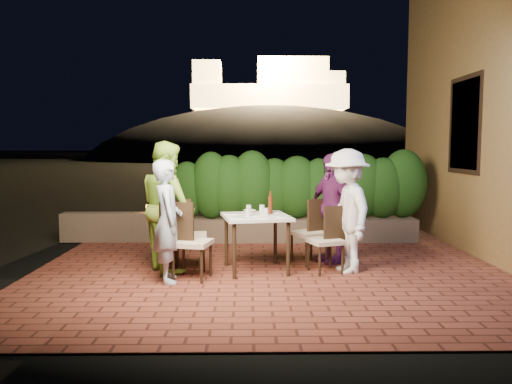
{
  "coord_description": "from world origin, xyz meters",
  "views": [
    {
      "loc": [
        -0.62,
        -6.39,
        1.66
      ],
      "look_at": [
        -0.53,
        0.25,
        1.05
      ],
      "focal_mm": 35.0,
      "sensor_mm": 36.0,
      "label": 1
    }
  ],
  "objects_px": {
    "chair_left_back": "(190,234)",
    "parapet_lamp": "(149,209)",
    "bowl": "(250,211)",
    "diner_purple": "(331,208)",
    "diner_green": "(168,206)",
    "chair_left_front": "(192,241)",
    "chair_right_front": "(325,239)",
    "beer_bottle": "(270,203)",
    "chair_right_back": "(309,232)",
    "diner_blue": "(168,221)",
    "dining_table": "(256,243)",
    "diner_white": "(347,211)"
  },
  "relations": [
    {
      "from": "chair_left_back",
      "to": "parapet_lamp",
      "type": "distance_m",
      "value": 2.26
    },
    {
      "from": "bowl",
      "to": "diner_purple",
      "type": "relative_size",
      "value": 0.1
    },
    {
      "from": "diner_green",
      "to": "chair_left_front",
      "type": "bearing_deg",
      "value": -170.2
    },
    {
      "from": "chair_left_front",
      "to": "chair_left_back",
      "type": "xyz_separation_m",
      "value": [
        -0.09,
        0.5,
        -0.0
      ]
    },
    {
      "from": "chair_left_back",
      "to": "chair_right_front",
      "type": "relative_size",
      "value": 1.09
    },
    {
      "from": "beer_bottle",
      "to": "chair_right_front",
      "type": "distance_m",
      "value": 0.88
    },
    {
      "from": "chair_left_back",
      "to": "chair_right_back",
      "type": "height_order",
      "value": "chair_left_back"
    },
    {
      "from": "beer_bottle",
      "to": "parapet_lamp",
      "type": "relative_size",
      "value": 2.2
    },
    {
      "from": "parapet_lamp",
      "to": "chair_left_front",
      "type": "bearing_deg",
      "value": -67.72
    },
    {
      "from": "chair_left_back",
      "to": "bowl",
      "type": "bearing_deg",
      "value": 7.29
    },
    {
      "from": "diner_blue",
      "to": "parapet_lamp",
      "type": "relative_size",
      "value": 10.72
    },
    {
      "from": "dining_table",
      "to": "diner_white",
      "type": "height_order",
      "value": "diner_white"
    },
    {
      "from": "diner_white",
      "to": "parapet_lamp",
      "type": "distance_m",
      "value": 3.77
    },
    {
      "from": "diner_blue",
      "to": "diner_purple",
      "type": "bearing_deg",
      "value": -78.75
    },
    {
      "from": "diner_green",
      "to": "parapet_lamp",
      "type": "relative_size",
      "value": 12.37
    },
    {
      "from": "beer_bottle",
      "to": "parapet_lamp",
      "type": "height_order",
      "value": "beer_bottle"
    },
    {
      "from": "chair_right_front",
      "to": "diner_green",
      "type": "bearing_deg",
      "value": -23.57
    },
    {
      "from": "chair_left_back",
      "to": "diner_white",
      "type": "xyz_separation_m",
      "value": [
        2.08,
        -0.16,
        0.34
      ]
    },
    {
      "from": "dining_table",
      "to": "chair_left_back",
      "type": "relative_size",
      "value": 0.88
    },
    {
      "from": "diner_green",
      "to": "diner_white",
      "type": "relative_size",
      "value": 1.06
    },
    {
      "from": "chair_right_back",
      "to": "diner_white",
      "type": "distance_m",
      "value": 0.74
    },
    {
      "from": "chair_left_back",
      "to": "diner_white",
      "type": "height_order",
      "value": "diner_white"
    },
    {
      "from": "beer_bottle",
      "to": "diner_purple",
      "type": "distance_m",
      "value": 0.97
    },
    {
      "from": "bowl",
      "to": "chair_left_back",
      "type": "height_order",
      "value": "chair_left_back"
    },
    {
      "from": "dining_table",
      "to": "chair_left_front",
      "type": "relative_size",
      "value": 0.88
    },
    {
      "from": "diner_green",
      "to": "diner_white",
      "type": "distance_m",
      "value": 2.37
    },
    {
      "from": "dining_table",
      "to": "chair_right_front",
      "type": "bearing_deg",
      "value": -5.13
    },
    {
      "from": "chair_left_back",
      "to": "chair_right_back",
      "type": "distance_m",
      "value": 1.68
    },
    {
      "from": "chair_left_front",
      "to": "parapet_lamp",
      "type": "height_order",
      "value": "chair_left_front"
    },
    {
      "from": "beer_bottle",
      "to": "chair_left_back",
      "type": "height_order",
      "value": "beer_bottle"
    },
    {
      "from": "chair_right_front",
      "to": "diner_purple",
      "type": "bearing_deg",
      "value": -125.63
    },
    {
      "from": "bowl",
      "to": "parapet_lamp",
      "type": "relative_size",
      "value": 1.12
    },
    {
      "from": "diner_white",
      "to": "diner_purple",
      "type": "relative_size",
      "value": 1.04
    },
    {
      "from": "diner_green",
      "to": "bowl",
      "type": "bearing_deg",
      "value": -107.92
    },
    {
      "from": "chair_right_front",
      "to": "diner_blue",
      "type": "height_order",
      "value": "diner_blue"
    },
    {
      "from": "diner_white",
      "to": "diner_purple",
      "type": "distance_m",
      "value": 0.56
    },
    {
      "from": "dining_table",
      "to": "diner_white",
      "type": "bearing_deg",
      "value": -3.16
    },
    {
      "from": "chair_left_front",
      "to": "parapet_lamp",
      "type": "bearing_deg",
      "value": 125.34
    },
    {
      "from": "dining_table",
      "to": "parapet_lamp",
      "type": "xyz_separation_m",
      "value": [
        -1.85,
        2.15,
        0.2
      ]
    },
    {
      "from": "chair_left_front",
      "to": "diner_blue",
      "type": "bearing_deg",
      "value": -146.02
    },
    {
      "from": "dining_table",
      "to": "bowl",
      "type": "distance_m",
      "value": 0.49
    },
    {
      "from": "diner_purple",
      "to": "parapet_lamp",
      "type": "distance_m",
      "value": 3.37
    },
    {
      "from": "bowl",
      "to": "beer_bottle",
      "type": "bearing_deg",
      "value": -29.15
    },
    {
      "from": "diner_green",
      "to": "diner_white",
      "type": "bearing_deg",
      "value": -121.71
    },
    {
      "from": "chair_right_back",
      "to": "parapet_lamp",
      "type": "xyz_separation_m",
      "value": [
        -2.6,
        1.73,
        0.11
      ]
    },
    {
      "from": "parapet_lamp",
      "to": "bowl",
      "type": "bearing_deg",
      "value": -46.74
    },
    {
      "from": "dining_table",
      "to": "diner_purple",
      "type": "xyz_separation_m",
      "value": [
        1.08,
        0.48,
        0.41
      ]
    },
    {
      "from": "diner_blue",
      "to": "diner_purple",
      "type": "xyz_separation_m",
      "value": [
        2.17,
        0.99,
        0.03
      ]
    },
    {
      "from": "chair_right_back",
      "to": "parapet_lamp",
      "type": "relative_size",
      "value": 6.51
    },
    {
      "from": "diner_blue",
      "to": "bowl",
      "type": "bearing_deg",
      "value": -65.3
    }
  ]
}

